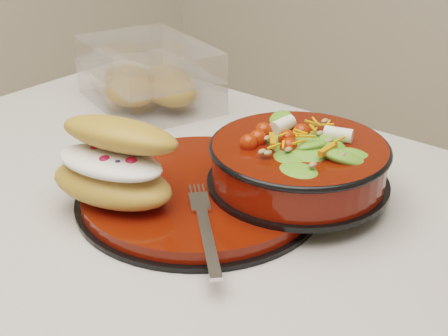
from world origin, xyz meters
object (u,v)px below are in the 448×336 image
Objects in this scene: pastry_box at (149,76)px; salad_bowl at (299,158)px; croissant at (115,163)px; fork at (205,229)px; dinner_plate at (200,193)px.

salad_bowl is at bearing 1.49° from pastry_box.
pastry_box is (-0.22, 0.26, -0.02)m from croissant.
croissant reaches higher than pastry_box.
fork is at bearing -17.87° from pastry_box.
croissant reaches higher than salad_bowl.
croissant is at bearing 137.62° from fork.
pastry_box is at bearing 145.72° from dinner_plate.
dinner_plate is 1.79× the size of croissant.
dinner_plate is 0.11m from croissant.
salad_bowl reaches higher than dinner_plate.
fork is 0.42m from pastry_box.
croissant reaches higher than fork.
salad_bowl is 0.14m from fork.
fork is at bearing -96.76° from salad_bowl.
pastry_box is (-0.34, 0.25, 0.02)m from fork.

